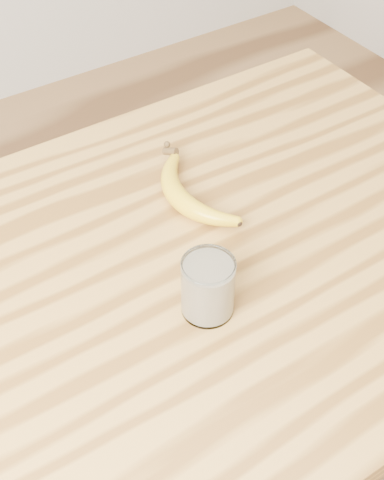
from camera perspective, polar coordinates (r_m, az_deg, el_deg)
table at (r=1.11m, az=-1.26°, el=-6.97°), size 1.20×0.80×0.90m
smoothie_glass at (r=0.92m, az=1.37°, el=-4.05°), size 0.07×0.07×0.09m
banana at (r=1.09m, az=-1.15°, el=3.55°), size 0.11×0.29×0.04m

